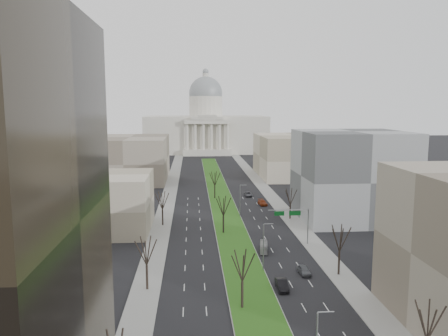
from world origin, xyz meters
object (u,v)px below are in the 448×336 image
car_black (282,284)px  car_red (262,203)px  car_grey_near (304,270)px  box_van (264,247)px  car_grey_far (248,194)px

car_black → car_red: 63.28m
car_grey_near → box_van: bearing=107.9°
car_grey_far → box_van: size_ratio=0.82×
car_black → car_grey_far: (4.19, 76.64, -0.08)m
car_red → box_van: size_ratio=0.83×
car_grey_far → box_van: (-4.04, -56.99, 0.17)m
car_red → box_van: 43.78m
car_grey_near → car_grey_far: car_grey_near is taller
car_black → car_red: car_black is taller
car_grey_near → box_van: box_van is taller
box_van → car_black: bearing=-81.1°
car_black → car_grey_far: 76.75m
car_grey_near → car_black: car_black is taller
car_grey_near → car_red: bearing=84.9°
box_van → car_grey_far: bearing=95.3°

